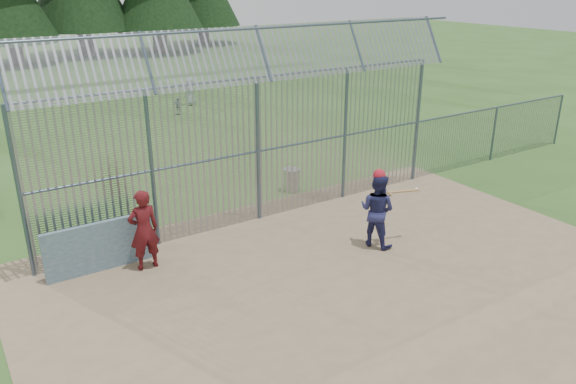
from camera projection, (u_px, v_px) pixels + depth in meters
ground at (334, 269)px, 13.23m from camera, size 120.00×120.00×0.00m
dirt_infield at (347, 278)px, 12.84m from camera, size 14.00×10.00×0.02m
dugout_wall at (100, 247)px, 12.95m from camera, size 2.50×0.12×1.20m
batter at (377, 210)px, 14.05m from camera, size 1.02×1.13×1.91m
onlooker at (144, 230)px, 12.92m from camera, size 0.71×0.47×1.95m
bg_kid_standing at (190, 91)px, 29.61m from camera, size 0.84×0.68×1.47m
bg_kid_seated at (178, 106)px, 27.57m from camera, size 0.53×0.25×0.88m
batting_gear at (383, 178)px, 13.78m from camera, size 1.27×0.47×0.72m
trash_can at (292, 180)px, 17.87m from camera, size 0.56×0.56×0.82m
backstop_fence at (314, 130)px, 15.98m from camera, size 20.09×0.81×5.30m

